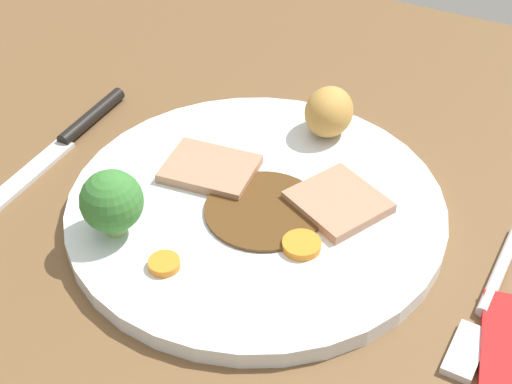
{
  "coord_description": "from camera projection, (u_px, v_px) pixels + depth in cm",
  "views": [
    {
      "loc": [
        -22.49,
        37.35,
        43.42
      ],
      "look_at": [
        -2.6,
        -2.16,
        6.0
      ],
      "focal_mm": 53.93,
      "sensor_mm": 36.0,
      "label": 1
    }
  ],
  "objects": [
    {
      "name": "gravy_pool",
      "position": [
        264.0,
        210.0,
        0.58
      ],
      "size": [
        8.97,
        8.97,
        0.3
      ],
      "primitive_type": "cylinder",
      "color": "#563819",
      "rests_on": "dinner_plate"
    },
    {
      "name": "broccoli_floret",
      "position": [
        112.0,
        202.0,
        0.54
      ],
      "size": [
        4.58,
        4.58,
        5.18
      ],
      "color": "#8CB766",
      "rests_on": "dinner_plate"
    },
    {
      "name": "knife",
      "position": [
        69.0,
        137.0,
        0.67
      ],
      "size": [
        1.77,
        18.51,
        1.2
      ],
      "rotation": [
        0.0,
        0.0,
        1.56
      ],
      "color": "black",
      "rests_on": "dining_table"
    },
    {
      "name": "dining_table",
      "position": [
        214.0,
        239.0,
        0.6
      ],
      "size": [
        120.0,
        84.0,
        3.6
      ],
      "primitive_type": "cube",
      "color": "brown",
      "rests_on": "ground"
    },
    {
      "name": "roast_potato_left",
      "position": [
        329.0,
        112.0,
        0.64
      ],
      "size": [
        4.26,
        4.97,
        4.15
      ],
      "primitive_type": "ellipsoid",
      "rotation": [
        0.0,
        0.0,
        4.77
      ],
      "color": "#BC8C42",
      "rests_on": "dinner_plate"
    },
    {
      "name": "fork",
      "position": [
        487.0,
        300.0,
        0.52
      ],
      "size": [
        2.16,
        15.29,
        0.9
      ],
      "rotation": [
        0.0,
        0.0,
        1.53
      ],
      "color": "silver",
      "rests_on": "dining_table"
    },
    {
      "name": "dinner_plate",
      "position": [
        256.0,
        209.0,
        0.59
      ],
      "size": [
        28.99,
        28.99,
        1.4
      ],
      "primitive_type": "cylinder",
      "color": "white",
      "rests_on": "dining_table"
    },
    {
      "name": "meat_slice_main",
      "position": [
        210.0,
        169.0,
        0.61
      ],
      "size": [
        7.59,
        6.11,
        0.8
      ],
      "primitive_type": "cube",
      "rotation": [
        0.0,
        0.0,
        0.11
      ],
      "color": "tan",
      "rests_on": "dinner_plate"
    },
    {
      "name": "carrot_coin_front",
      "position": [
        170.0,
        266.0,
        0.53
      ],
      "size": [
        2.25,
        2.25,
        0.58
      ],
      "primitive_type": "cylinder",
      "color": "orange",
      "rests_on": "dinner_plate"
    },
    {
      "name": "carrot_coin_back",
      "position": [
        302.0,
        245.0,
        0.55
      ],
      "size": [
        2.8,
        2.8,
        0.6
      ],
      "primitive_type": "cylinder",
      "color": "orange",
      "rests_on": "dinner_plate"
    },
    {
      "name": "meat_slice_under",
      "position": [
        338.0,
        202.0,
        0.58
      ],
      "size": [
        8.36,
        8.21,
        0.8
      ],
      "primitive_type": "cube",
      "rotation": [
        0.0,
        0.0,
        2.68
      ],
      "color": "tan",
      "rests_on": "dinner_plate"
    }
  ]
}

